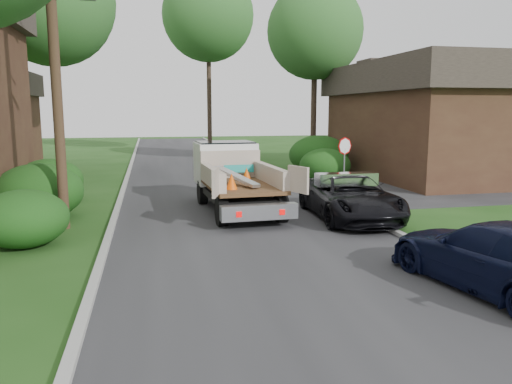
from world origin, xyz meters
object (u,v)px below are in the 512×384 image
at_px(tree_left_far, 50,2).
at_px(tree_right_far, 315,31).
at_px(stop_sign, 345,154).
at_px(house_right, 444,118).
at_px(tree_center_far, 208,16).
at_px(utility_pole, 55,55).
at_px(flatbed_truck, 231,173).
at_px(navy_suv, 497,256).
at_px(black_pickup, 350,197).

distance_m(tree_left_far, tree_right_far, 15.31).
bearing_deg(tree_left_far, stop_sign, -32.21).
distance_m(house_right, tree_left_far, 21.52).
distance_m(tree_right_far, tree_center_far, 11.68).
bearing_deg(utility_pole, tree_center_far, 73.35).
bearing_deg(tree_center_far, utility_pole, -106.65).
bearing_deg(stop_sign, flatbed_truck, -162.57).
relative_size(flatbed_truck, navy_suv, 1.30).
relative_size(tree_left_far, flatbed_truck, 1.90).
relative_size(utility_pole, tree_right_far, 0.87).
distance_m(flatbed_truck, navy_suv, 10.59).
distance_m(utility_pole, navy_suv, 12.73).
xyz_separation_m(stop_sign, utility_pole, (-10.68, -4.02, 3.40)).
xyz_separation_m(tree_left_far, flatbed_truck, (7.58, -9.61, -7.68)).
bearing_deg(tree_center_far, black_pickup, -86.41).
height_order(utility_pole, tree_right_far, tree_right_far).
distance_m(utility_pole, tree_center_far, 26.75).
relative_size(tree_right_far, black_pickup, 2.18).
distance_m(stop_sign, black_pickup, 4.89).
xyz_separation_m(house_right, tree_left_far, (-20.50, 3.00, 5.82)).
bearing_deg(tree_right_far, black_pickup, -104.12).
bearing_deg(navy_suv, house_right, -128.61).
distance_m(stop_sign, tree_center_far, 23.15).
relative_size(tree_right_far, flatbed_truck, 1.79).
height_order(tree_right_far, black_pickup, tree_right_far).
bearing_deg(black_pickup, navy_suv, -84.94).
height_order(tree_left_far, tree_center_far, tree_center_far).
height_order(stop_sign, utility_pole, utility_pole).
relative_size(stop_sign, tree_right_far, 0.22).
distance_m(tree_center_far, black_pickup, 27.53).
bearing_deg(tree_center_far, flatbed_truck, -94.85).
height_order(tree_left_far, navy_suv, tree_left_far).
distance_m(tree_left_far, tree_center_far, 16.22).
bearing_deg(navy_suv, stop_sign, -106.41).
relative_size(tree_left_far, black_pickup, 2.32).
relative_size(house_right, tree_right_far, 1.13).
relative_size(tree_left_far, tree_center_far, 0.84).
height_order(stop_sign, flatbed_truck, stop_sign).
bearing_deg(stop_sign, house_right, 32.66).
xyz_separation_m(tree_left_far, black_pickup, (11.10, -12.50, -8.25)).
xyz_separation_m(house_right, flatbed_truck, (-12.92, -6.61, -1.86)).
distance_m(house_right, tree_right_far, 9.72).
xyz_separation_m(stop_sign, house_right, (7.80, 5.00, 1.38)).
xyz_separation_m(tree_right_far, flatbed_truck, (-7.42, -12.61, -7.18)).
distance_m(tree_left_far, flatbed_truck, 14.45).
relative_size(stop_sign, tree_center_far, 0.17).
bearing_deg(tree_center_far, house_right, -55.49).
distance_m(house_right, navy_suv, 19.05).
height_order(utility_pole, house_right, utility_pole).
bearing_deg(tree_right_far, house_right, -47.49).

